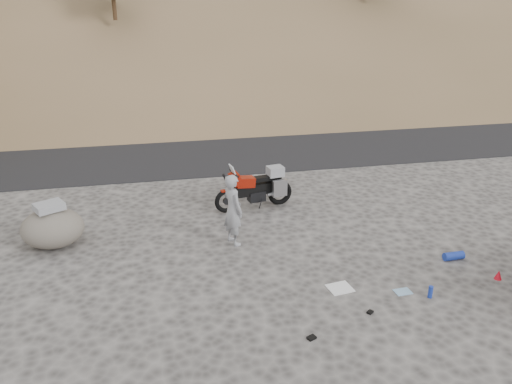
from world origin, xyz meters
TOP-DOWN VIEW (x-y plane):
  - ground at (0.00, 0.00)m, footprint 140.00×140.00m
  - road at (0.00, 9.00)m, footprint 120.00×7.00m
  - motorcycle at (-0.21, 2.97)m, footprint 2.14×0.85m
  - man at (-1.16, 1.12)m, footprint 0.60×0.71m
  - boulder at (-5.09, 1.79)m, footprint 1.63×1.49m
  - gear_white_cloth at (0.54, -1.15)m, footprint 0.51×0.46m
  - gear_blue_mat at (3.29, -0.59)m, footprint 0.45×0.19m
  - gear_bottle at (2.07, -1.77)m, footprint 0.11×0.11m
  - gear_funnel at (3.73, -1.46)m, footprint 0.19×0.19m
  - gear_glove_a at (-0.45, -2.47)m, footprint 0.17×0.15m
  - gear_glove_b at (0.78, -2.01)m, footprint 0.14×0.13m
  - gear_blue_cloth at (1.67, -1.51)m, footprint 0.33×0.25m

SIDE VIEW (x-z plane):
  - ground at x=0.00m, z-range 0.00..0.00m
  - road at x=0.00m, z-range -0.03..0.03m
  - man at x=-1.16m, z-range -0.82..0.82m
  - gear_blue_cloth at x=1.67m, z-range 0.00..0.01m
  - gear_white_cloth at x=0.54m, z-range 0.00..0.02m
  - gear_glove_b at x=0.78m, z-range 0.00..0.04m
  - gear_glove_a at x=-0.45m, z-range 0.00..0.04m
  - gear_blue_mat at x=3.29m, z-range 0.00..0.18m
  - gear_funnel at x=3.73m, z-range 0.00..0.19m
  - gear_bottle at x=2.07m, z-range 0.00..0.23m
  - boulder at x=-5.09m, z-range -0.07..0.99m
  - motorcycle at x=-0.21m, z-range -0.09..1.19m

